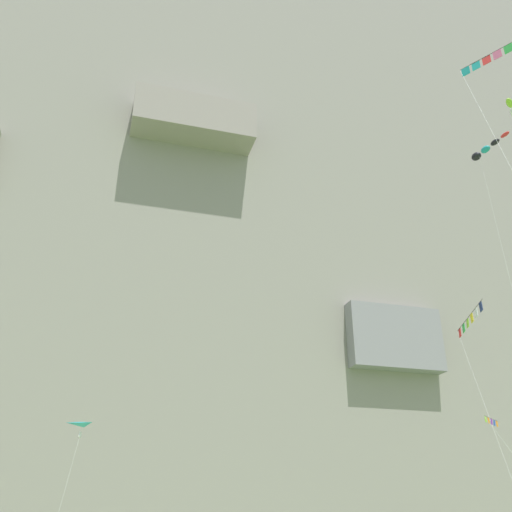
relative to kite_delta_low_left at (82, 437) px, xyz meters
The scene contains 6 objects.
cliff_face 40.58m from the kite_delta_low_left, 71.00° to the left, with size 180.00×28.33×84.20m.
kite_delta_low_left is the anchor object (origin of this frame).
kite_banner_low_right 25.87m from the kite_delta_low_left, 27.37° to the right, with size 2.66×5.19×8.11m.
kite_banner_far_left 27.45m from the kite_delta_low_left, 17.24° to the right, with size 3.28×8.50×15.83m.
kite_banner_upper_right 32.27m from the kite_delta_low_left, 56.00° to the right, with size 3.92×7.44×22.61m.
kite_windsock_front_field 39.56m from the kite_delta_low_left, 12.24° to the right, with size 3.43×5.28×32.27m.
Camera 1 is at (-6.54, -4.85, 2.58)m, focal length 39.63 mm.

